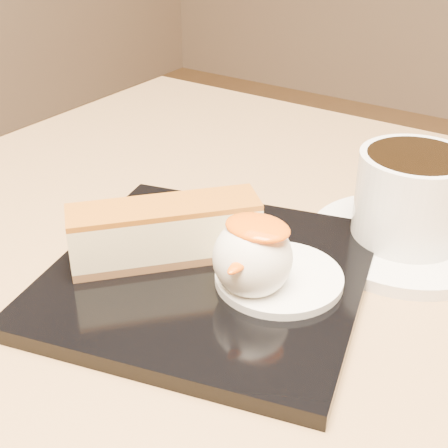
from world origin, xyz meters
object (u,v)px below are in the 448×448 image
Objects in this scene: dessert_plate at (209,276)px; coffee_cup at (414,195)px; ice_cream_scoop at (253,258)px; saucer at (404,241)px; cheesecake at (165,232)px.

coffee_cup is (0.10, 0.13, 0.04)m from dessert_plate.
ice_cream_scoop is 0.15m from saucer.
ice_cream_scoop is (0.04, -0.00, 0.03)m from dessert_plate.
dessert_plate reaches higher than saucer.
saucer is at bearing 52.28° from dessert_plate.
dessert_plate is 1.47× the size of saucer.
coffee_cup is at bearing 65.21° from ice_cream_scoop.
ice_cream_scoop reaches higher than cheesecake.
coffee_cup is (0.06, 0.14, 0.01)m from ice_cream_scoop.
cheesecake reaches higher than dessert_plate.
dessert_plate is 0.05m from cheesecake.
saucer is (0.10, 0.13, -0.00)m from dessert_plate.
ice_cream_scoop is at bearing -48.00° from cheesecake.
ice_cream_scoop is 0.15m from coffee_cup.
dessert_plate is 4.06× the size of ice_cream_scoop.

